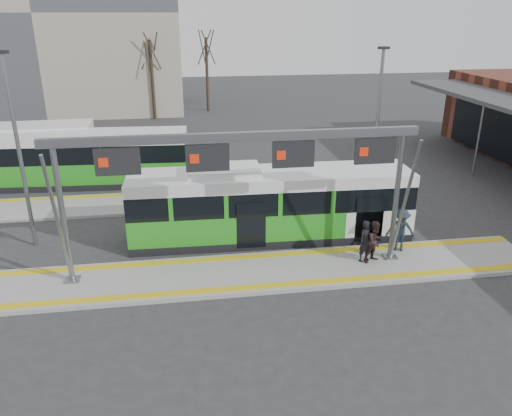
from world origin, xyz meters
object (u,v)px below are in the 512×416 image
Objects in this scene: passenger_a at (366,241)px; passenger_c at (401,230)px; gantry at (241,162)px; passenger_b at (375,241)px; hero_bus at (270,205)px.

passenger_c is (1.70, 0.67, 0.06)m from passenger_a.
gantry reaches higher than passenger_b.
passenger_a is (3.19, -3.02, -0.51)m from hero_bus.
hero_bus is 5.44m from passenger_c.
passenger_c is (1.36, 0.73, 0.06)m from passenger_b.
passenger_a is 0.94× the size of passenger_c.
hero_bus is at bearing 116.59° from passenger_a.
hero_bus is (1.56, 2.94, -2.81)m from gantry.
passenger_c reaches higher than passenger_b.
gantry is 6.08m from passenger_b.
hero_bus reaches higher than passenger_c.
gantry reaches higher than passenger_a.
passenger_b is 1.55m from passenger_c.
passenger_a is at bearing 142.94° from passenger_b.
passenger_a is at bearing -136.33° from passenger_c.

